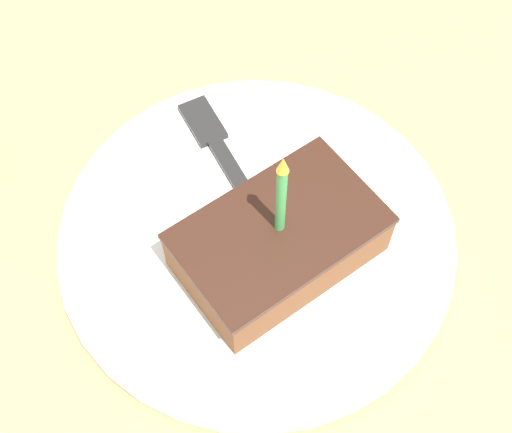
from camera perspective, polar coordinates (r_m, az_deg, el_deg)
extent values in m
cube|color=tan|center=(0.56, -0.85, -1.84)|extent=(2.40, 2.40, 0.04)
cylinder|color=white|center=(0.53, 0.00, -1.58)|extent=(0.28, 0.28, 0.01)
cylinder|color=white|center=(0.53, 0.00, -1.42)|extent=(0.29, 0.29, 0.01)
cube|color=brown|center=(0.50, 2.07, -2.00)|extent=(0.08, 0.14, 0.04)
cube|color=#381E14|center=(0.48, 2.15, -0.78)|extent=(0.09, 0.14, 0.00)
cylinder|color=#4CBF66|center=(0.45, 2.30, 1.47)|extent=(0.01, 0.01, 0.07)
cone|color=yellow|center=(0.42, 2.48, 4.36)|extent=(0.01, 0.01, 0.01)
cube|color=#262626|center=(0.53, -0.34, 1.11)|extent=(0.13, 0.03, 0.00)
cube|color=#262626|center=(0.58, -4.29, 7.60)|extent=(0.05, 0.03, 0.00)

